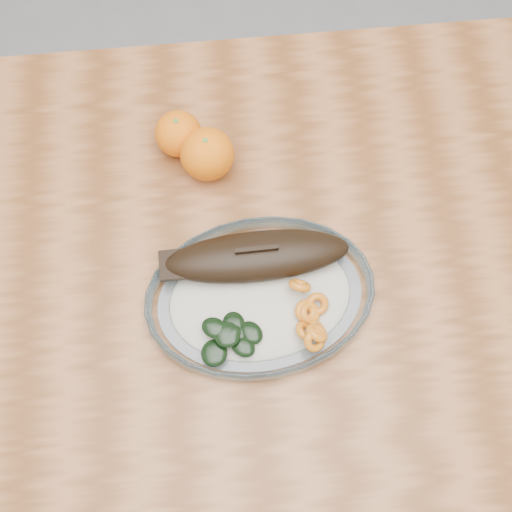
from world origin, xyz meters
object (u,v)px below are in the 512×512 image
plated_meal (260,294)px  orange_right (207,154)px  dining_table (244,280)px  orange_left (178,134)px

plated_meal → orange_right: size_ratio=7.66×
dining_table → orange_left: (-0.08, 0.20, 0.13)m
plated_meal → orange_left: bearing=105.9°
orange_left → orange_right: orange_right is taller
orange_left → orange_right: 0.06m
dining_table → plated_meal: size_ratio=1.91×
orange_left → orange_right: (0.04, -0.04, 0.00)m
dining_table → orange_right: orange_right is taller
dining_table → plated_meal: plated_meal is taller
plated_meal → orange_right: bearing=99.9°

